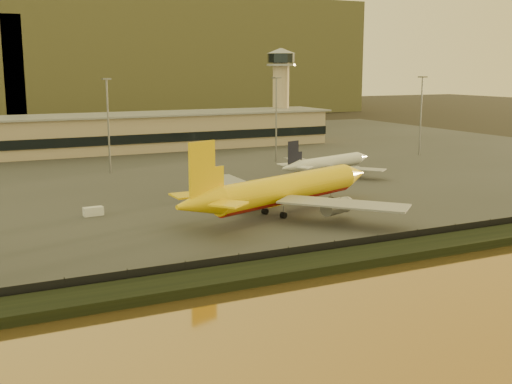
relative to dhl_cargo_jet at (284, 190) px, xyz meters
The scene contains 11 objects.
ground 18.20m from the dhl_cargo_jet, 119.50° to the right, with size 900.00×900.00×0.00m, color black.
embankment 33.65m from the dhl_cargo_jet, 104.97° to the right, with size 320.00×7.00×1.40m, color black.
tarmac 80.37m from the dhl_cargo_jet, 96.17° to the left, with size 320.00×220.00×0.20m, color #2D2D2D.
perimeter_fence 29.75m from the dhl_cargo_jet, 106.98° to the right, with size 300.00×0.05×2.20m, color black.
terminal_building 112.72m from the dhl_cargo_jet, 101.85° to the left, with size 202.00×25.00×12.60m.
control_tower 132.08m from the dhl_cargo_jet, 62.07° to the left, with size 11.20×11.20×35.50m.
apron_light_masts 61.05m from the dhl_cargo_jet, 83.91° to the left, with size 152.20×12.20×25.40m.
dhl_cargo_jet is the anchor object (origin of this frame).
white_narrowbody_jet 49.60m from the dhl_cargo_jet, 47.68° to the left, with size 34.22×32.55×10.05m.
gse_vehicle_yellow 8.40m from the dhl_cargo_jet, 81.60° to the left, with size 3.71×1.67×1.67m, color yellow.
gse_vehicle_white 37.21m from the dhl_cargo_jet, 156.28° to the left, with size 3.73×1.68×1.68m, color white.
Camera 1 is at (-50.09, -92.29, 28.35)m, focal length 45.00 mm.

